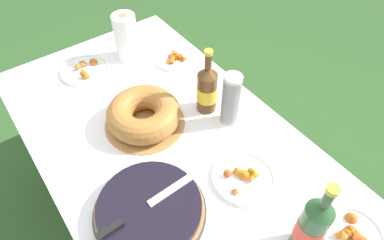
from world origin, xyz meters
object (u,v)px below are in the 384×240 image
object	(u,v)px
cider_bottle_green	(311,226)
paper_towel_roll	(126,37)
snack_plate_left	(85,70)
snack_plate_right	(243,177)
bundt_cake	(144,114)
snack_plate_far	(353,235)
cider_bottle_amber	(207,89)
serving_knife	(141,209)
snack_plate_near	(175,58)
cup_stack	(231,100)
berry_tart	(150,209)

from	to	relation	value
cider_bottle_green	paper_towel_roll	xyz separation A→B (m)	(-1.15, 0.03, -0.01)
snack_plate_left	snack_plate_right	size ratio (longest dim) A/B	1.00
bundt_cake	snack_plate_far	size ratio (longest dim) A/B	1.64
cider_bottle_amber	paper_towel_roll	world-z (taller)	cider_bottle_amber
serving_knife	snack_plate_far	world-z (taller)	serving_knife
paper_towel_roll	snack_plate_left	bearing A→B (deg)	-95.02
bundt_cake	snack_plate_near	xyz separation A→B (m)	(-0.27, 0.33, -0.04)
cider_bottle_amber	snack_plate_near	xyz separation A→B (m)	(-0.35, 0.07, -0.10)
cider_bottle_green	snack_plate_far	distance (m)	0.20
snack_plate_near	cup_stack	bearing A→B (deg)	-5.72
berry_tart	snack_plate_right	xyz separation A→B (m)	(0.08, 0.34, -0.02)
berry_tart	bundt_cake	bearing A→B (deg)	151.61
berry_tart	cider_bottle_green	size ratio (longest dim) A/B	1.12
cider_bottle_amber	snack_plate_left	xyz separation A→B (m)	(-0.53, -0.32, -0.10)
berry_tart	paper_towel_roll	size ratio (longest dim) A/B	1.63
snack_plate_right	snack_plate_far	world-z (taller)	snack_plate_far
cider_bottle_amber	snack_plate_left	size ratio (longest dim) A/B	1.30
berry_tart	cup_stack	bearing A→B (deg)	109.09
berry_tart	paper_towel_roll	xyz separation A→B (m)	(-0.79, 0.36, 0.09)
berry_tart	bundt_cake	xyz separation A→B (m)	(-0.36, 0.19, 0.03)
paper_towel_roll	bundt_cake	bearing A→B (deg)	-21.19
snack_plate_left	snack_plate_right	xyz separation A→B (m)	(0.89, 0.21, -0.00)
snack_plate_left	snack_plate_far	bearing A→B (deg)	15.27
cider_bottle_green	snack_plate_left	xyz separation A→B (m)	(-1.17, -0.19, -0.11)
cider_bottle_amber	bundt_cake	bearing A→B (deg)	-106.51
berry_tart	cider_bottle_amber	bearing A→B (deg)	121.78
berry_tart	cider_bottle_amber	world-z (taller)	cider_bottle_amber
snack_plate_near	snack_plate_far	size ratio (longest dim) A/B	0.99
snack_plate_right	cup_stack	bearing A→B (deg)	150.24
serving_knife	berry_tart	bearing A→B (deg)	-0.00
serving_knife	snack_plate_right	distance (m)	0.38
snack_plate_far	cup_stack	bearing A→B (deg)	179.46
berry_tart	bundt_cake	distance (m)	0.41
serving_knife	snack_plate_left	distance (m)	0.83
cider_bottle_green	snack_plate_left	distance (m)	1.20
berry_tart	cider_bottle_green	world-z (taller)	cider_bottle_green
bundt_cake	paper_towel_roll	distance (m)	0.47
cup_stack	snack_plate_right	distance (m)	0.30
berry_tart	snack_plate_left	world-z (taller)	berry_tart
snack_plate_right	paper_towel_roll	bearing A→B (deg)	178.53
snack_plate_near	paper_towel_roll	bearing A→B (deg)	-133.74
berry_tart	serving_knife	bearing A→B (deg)	-88.14
cider_bottle_amber	paper_towel_roll	distance (m)	0.52
snack_plate_left	snack_plate_right	world-z (taller)	snack_plate_left
paper_towel_roll	cider_bottle_amber	bearing A→B (deg)	10.12
snack_plate_right	cider_bottle_green	bearing A→B (deg)	-2.45
cider_bottle_green	snack_plate_right	bearing A→B (deg)	177.55
cup_stack	paper_towel_roll	xyz separation A→B (m)	(-0.62, -0.12, -0.01)
snack_plate_left	snack_plate_right	distance (m)	0.91
cider_bottle_green	snack_plate_right	distance (m)	0.31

